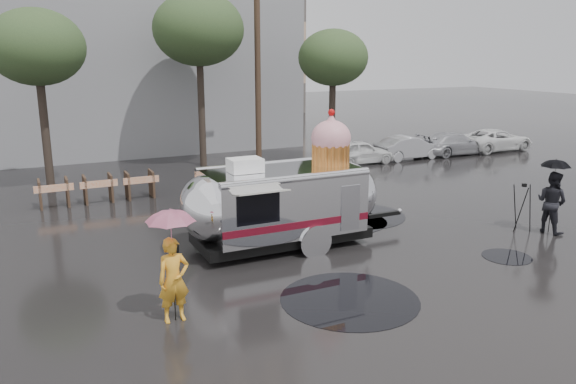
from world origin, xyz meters
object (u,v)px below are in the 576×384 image
person_right (552,202)px  person_left (174,280)px  airstream_trailer (285,199)px  tripod (522,203)px

person_right → person_left: bearing=83.8°
airstream_trailer → person_right: (7.77, -2.39, -0.41)m
airstream_trailer → tripod: size_ratio=4.84×
airstream_trailer → person_right: 8.14m
airstream_trailer → person_left: size_ratio=4.09×
person_left → tripod: size_ratio=1.18×
airstream_trailer → person_left: bearing=-141.2°
person_left → airstream_trailer: bearing=36.0°
airstream_trailer → tripod: bearing=-14.6°
airstream_trailer → person_right: size_ratio=3.81×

